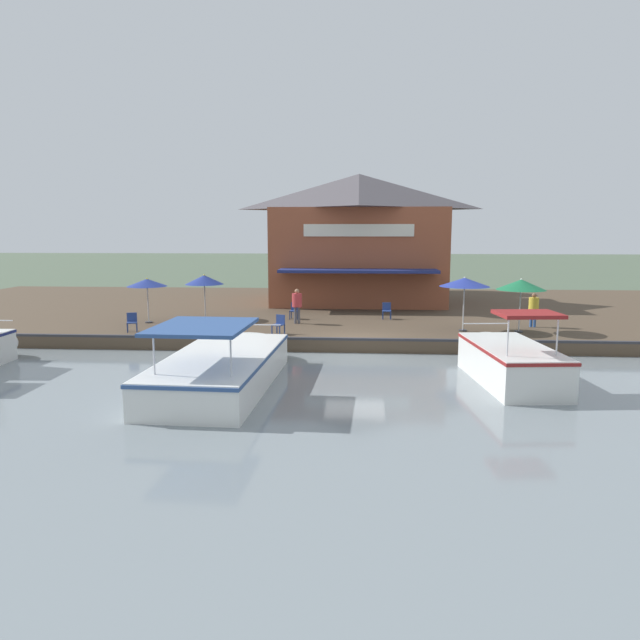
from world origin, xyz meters
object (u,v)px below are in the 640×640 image
(person_mid_patio, at_px, (297,302))
(patio_umbrella_mid_patio_left, at_px, (147,283))
(patio_umbrella_mid_patio_right, at_px, (521,285))
(patio_umbrella_by_entrance, at_px, (465,282))
(cafe_chair_back_row_seat, at_px, (387,310))
(cafe_chair_under_first_umbrella, at_px, (132,321))
(cafe_chair_mid_patio, at_px, (295,310))
(person_at_quay_edge, at_px, (534,306))
(motorboat_outer_channel, at_px, (228,363))
(tree_downstream_bank, at_px, (386,224))
(patio_umbrella_near_quay_edge, at_px, (204,280))
(cafe_chair_beside_entrance, at_px, (279,323))
(waterfront_restaurant, at_px, (358,238))
(motorboat_nearest_quay, at_px, (505,359))

(person_mid_patio, bearing_deg, patio_umbrella_mid_patio_left, -87.95)
(patio_umbrella_mid_patio_right, relative_size, patio_umbrella_by_entrance, 0.98)
(patio_umbrella_mid_patio_left, height_order, cafe_chair_back_row_seat, patio_umbrella_mid_patio_left)
(cafe_chair_under_first_umbrella, bearing_deg, patio_umbrella_mid_patio_left, -176.09)
(patio_umbrella_by_entrance, distance_m, cafe_chair_under_first_umbrella, 15.11)
(patio_umbrella_mid_patio_right, distance_m, cafe_chair_mid_patio, 11.12)
(patio_umbrella_mid_patio_left, bearing_deg, patio_umbrella_mid_patio_right, 85.16)
(cafe_chair_back_row_seat, bearing_deg, person_at_quay_edge, 72.94)
(patio_umbrella_by_entrance, distance_m, motorboat_outer_channel, 11.95)
(person_mid_patio, bearing_deg, cafe_chair_under_first_umbrella, -68.94)
(patio_umbrella_mid_patio_left, bearing_deg, person_at_quay_edge, 89.93)
(cafe_chair_back_row_seat, relative_size, tree_downstream_bank, 0.11)
(patio_umbrella_by_entrance, xyz_separation_m, motorboat_outer_channel, (7.39, -9.15, -2.13))
(cafe_chair_mid_patio, bearing_deg, person_mid_patio, 10.80)
(patio_umbrella_near_quay_edge, relative_size, patio_umbrella_mid_patio_right, 0.96)
(patio_umbrella_mid_patio_left, distance_m, patio_umbrella_by_entrance, 15.20)
(cafe_chair_beside_entrance, bearing_deg, tree_downstream_bank, 163.35)
(motorboat_outer_channel, distance_m, tree_downstream_bank, 25.77)
(cafe_chair_under_first_umbrella, bearing_deg, person_at_quay_edge, 97.67)
(motorboat_outer_channel, bearing_deg, patio_umbrella_near_quay_edge, -160.86)
(waterfront_restaurant, xyz_separation_m, patio_umbrella_mid_patio_left, (9.48, -10.35, -2.11))
(cafe_chair_under_first_umbrella, xyz_separation_m, motorboat_outer_channel, (6.23, 5.81, -0.38))
(cafe_chair_mid_patio, xyz_separation_m, motorboat_nearest_quay, (9.65, 8.30, -0.30))
(person_mid_patio, bearing_deg, cafe_chair_beside_entrance, -9.25)
(waterfront_restaurant, height_order, patio_umbrella_near_quay_edge, waterfront_restaurant)
(patio_umbrella_by_entrance, xyz_separation_m, tree_downstream_bank, (-17.08, -2.73, 2.79))
(cafe_chair_beside_entrance, distance_m, tree_downstream_bank, 19.76)
(person_mid_patio, distance_m, motorboat_nearest_quay, 11.47)
(cafe_chair_mid_patio, bearing_deg, patio_umbrella_mid_patio_left, -76.10)
(tree_downstream_bank, bearing_deg, patio_umbrella_mid_patio_right, 16.76)
(tree_downstream_bank, bearing_deg, motorboat_nearest_quay, 7.21)
(cafe_chair_back_row_seat, bearing_deg, patio_umbrella_by_entrance, 43.98)
(cafe_chair_beside_entrance, height_order, person_at_quay_edge, person_at_quay_edge)
(waterfront_restaurant, bearing_deg, patio_umbrella_by_entrance, 23.85)
(cafe_chair_under_first_umbrella, xyz_separation_m, motorboat_nearest_quay, (5.38, 15.23, -0.30))
(person_mid_patio, bearing_deg, motorboat_outer_channel, -8.79)
(patio_umbrella_mid_patio_right, relative_size, person_at_quay_edge, 1.49)
(tree_downstream_bank, bearing_deg, person_at_quay_edge, 21.58)
(waterfront_restaurant, relative_size, patio_umbrella_by_entrance, 4.46)
(cafe_chair_back_row_seat, bearing_deg, cafe_chair_beside_entrance, -46.19)
(patio_umbrella_mid_patio_left, distance_m, person_mid_patio, 7.44)
(cafe_chair_mid_patio, relative_size, motorboat_nearest_quay, 0.14)
(patio_umbrella_mid_patio_left, bearing_deg, motorboat_outer_channel, 34.41)
(cafe_chair_beside_entrance, xyz_separation_m, tree_downstream_bank, (-18.42, 5.51, 4.54))
(cafe_chair_mid_patio, relative_size, person_mid_patio, 0.50)
(cafe_chair_beside_entrance, height_order, person_mid_patio, person_mid_patio)
(patio_umbrella_mid_patio_right, bearing_deg, cafe_chair_mid_patio, -107.17)
(motorboat_nearest_quay, bearing_deg, person_at_quay_edge, 157.62)
(patio_umbrella_by_entrance, relative_size, motorboat_outer_channel, 0.27)
(patio_umbrella_by_entrance, relative_size, cafe_chair_mid_patio, 2.90)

